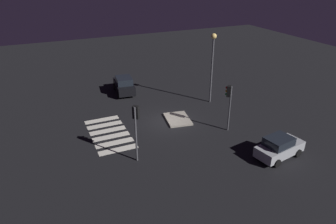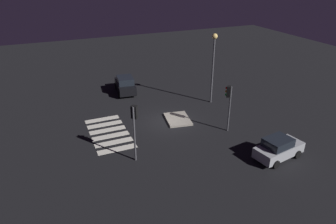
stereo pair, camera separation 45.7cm
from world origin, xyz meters
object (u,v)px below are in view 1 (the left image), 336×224
object	(u,v)px
street_lamp	(213,56)
traffic_island	(178,119)
car_silver	(279,147)
traffic_light_east	(136,120)
car_black	(124,85)
traffic_light_north	(229,97)

from	to	relation	value
street_lamp	traffic_island	bearing A→B (deg)	-63.74
car_silver	traffic_light_east	distance (m)	11.03
car_silver	car_black	xyz separation A→B (m)	(-17.57, -6.94, 0.09)
traffic_light_north	car_black	bearing A→B (deg)	-23.90
traffic_light_north	street_lamp	xyz separation A→B (m)	(-6.02, 1.94, 1.84)
traffic_island	traffic_light_east	size ratio (longest dim) A/B	0.72
car_silver	street_lamp	size ratio (longest dim) A/B	0.57
traffic_light_north	street_lamp	size ratio (longest dim) A/B	0.57
car_silver	car_black	world-z (taller)	car_black
car_silver	street_lamp	xyz separation A→B (m)	(-11.26, 0.71, 4.17)
traffic_island	traffic_light_east	distance (m)	8.03
car_silver	traffic_light_east	bearing A→B (deg)	148.45
traffic_island	car_silver	xyz separation A→B (m)	(8.77, 4.34, 0.76)
car_silver	traffic_light_north	size ratio (longest dim) A/B	0.99
car_silver	street_lamp	distance (m)	12.03
traffic_island	car_black	xyz separation A→B (m)	(-8.80, -2.61, 0.85)
car_silver	street_lamp	bearing A→B (deg)	76.95
car_black	traffic_light_north	size ratio (longest dim) A/B	1.09
car_black	street_lamp	xyz separation A→B (m)	(6.31, 7.66, 4.08)
car_black	traffic_light_north	distance (m)	13.77
car_black	traffic_light_north	xyz separation A→B (m)	(12.33, 5.71, 2.24)
car_black	traffic_light_east	bearing A→B (deg)	174.11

